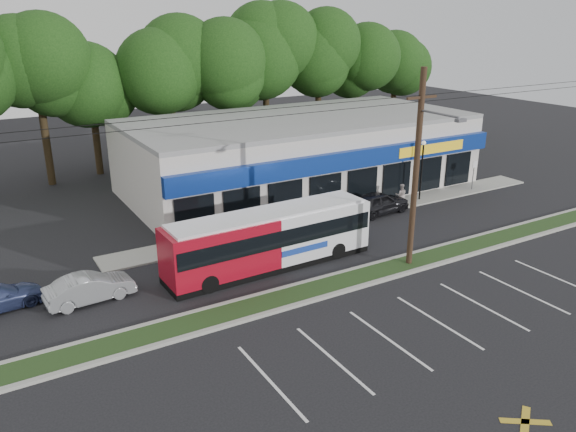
# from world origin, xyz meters

# --- Properties ---
(ground) EXTENTS (120.00, 120.00, 0.00)m
(ground) POSITION_xyz_m (0.00, 0.00, 0.00)
(ground) COLOR black
(ground) RESTS_ON ground
(grass_strip) EXTENTS (40.00, 1.60, 0.12)m
(grass_strip) POSITION_xyz_m (0.00, 1.00, 0.06)
(grass_strip) COLOR #213616
(grass_strip) RESTS_ON ground
(curb_south) EXTENTS (40.00, 0.25, 0.14)m
(curb_south) POSITION_xyz_m (0.00, 0.15, 0.07)
(curb_south) COLOR #9E9E93
(curb_south) RESTS_ON ground
(curb_north) EXTENTS (40.00, 0.25, 0.14)m
(curb_north) POSITION_xyz_m (0.00, 1.85, 0.07)
(curb_north) COLOR #9E9E93
(curb_north) RESTS_ON ground
(sidewalk) EXTENTS (32.00, 2.20, 0.10)m
(sidewalk) POSITION_xyz_m (5.00, 9.00, 0.05)
(sidewalk) COLOR #9E9E93
(sidewalk) RESTS_ON ground
(strip_mall) EXTENTS (25.00, 12.55, 5.30)m
(strip_mall) POSITION_xyz_m (5.50, 15.91, 2.65)
(strip_mall) COLOR #BBB5AD
(strip_mall) RESTS_ON ground
(utility_pole) EXTENTS (50.00, 2.77, 10.00)m
(utility_pole) POSITION_xyz_m (2.83, 0.93, 5.41)
(utility_pole) COLOR black
(utility_pole) RESTS_ON ground
(lamp_post) EXTENTS (0.30, 0.30, 4.25)m
(lamp_post) POSITION_xyz_m (11.00, 8.80, 2.67)
(lamp_post) COLOR black
(lamp_post) RESTS_ON ground
(sign_post) EXTENTS (0.45, 0.10, 2.23)m
(sign_post) POSITION_xyz_m (16.00, 8.57, 1.56)
(sign_post) COLOR #59595E
(sign_post) RESTS_ON ground
(tree_line) EXTENTS (46.76, 6.76, 11.83)m
(tree_line) POSITION_xyz_m (4.00, 26.00, 8.42)
(tree_line) COLOR black
(tree_line) RESTS_ON ground
(metrobus) EXTENTS (11.19, 2.65, 3.00)m
(metrobus) POSITION_xyz_m (-3.29, 4.50, 1.59)
(metrobus) COLOR maroon
(metrobus) RESTS_ON ground
(car_dark) EXTENTS (4.51, 2.10, 1.49)m
(car_dark) POSITION_xyz_m (6.76, 8.11, 0.75)
(car_dark) COLOR black
(car_dark) RESTS_ON ground
(car_silver) EXTENTS (4.02, 1.68, 1.29)m
(car_silver) POSITION_xyz_m (-12.12, 5.34, 0.65)
(car_silver) COLOR #95999C
(car_silver) RESTS_ON ground
(pedestrian_a) EXTENTS (0.67, 0.55, 1.60)m
(pedestrian_a) POSITION_xyz_m (2.00, 6.00, 0.80)
(pedestrian_a) COLOR silver
(pedestrian_a) RESTS_ON ground
(pedestrian_b) EXTENTS (0.96, 0.90, 1.58)m
(pedestrian_b) POSITION_xyz_m (9.00, 8.50, 0.79)
(pedestrian_b) COLOR #B7AAA5
(pedestrian_b) RESTS_ON ground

